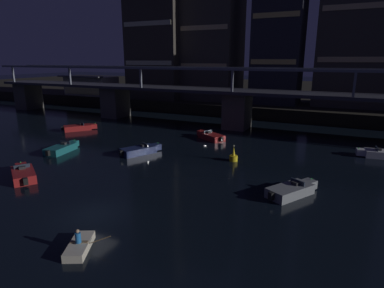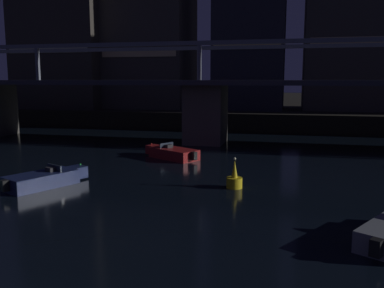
{
  "view_description": "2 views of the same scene",
  "coord_description": "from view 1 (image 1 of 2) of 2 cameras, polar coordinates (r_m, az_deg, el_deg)",
  "views": [
    {
      "loc": [
        15.15,
        -15.32,
        10.6
      ],
      "look_at": [
        0.72,
        14.62,
        1.74
      ],
      "focal_mm": 29.81,
      "sensor_mm": 36.0,
      "label": 1
    },
    {
      "loc": [
        7.91,
        -6.72,
        6.05
      ],
      "look_at": [
        1.46,
        20.53,
        1.72
      ],
      "focal_mm": 39.02,
      "sensor_mm": 36.0,
      "label": 2
    }
  ],
  "objects": [
    {
      "name": "speedboat_mid_center",
      "position": [
        52.09,
        -19.56,
        2.78
      ],
      "size": [
        4.05,
        4.65,
        1.16
      ],
      "color": "maroon",
      "rests_on": "ground"
    },
    {
      "name": "speedboat_mid_left",
      "position": [
        41.24,
        30.9,
        -1.54
      ],
      "size": [
        5.23,
        2.26,
        1.16
      ],
      "color": "silver",
      "rests_on": "ground"
    },
    {
      "name": "speedboat_mid_right",
      "position": [
        40.61,
        -22.24,
        -0.74
      ],
      "size": [
        2.41,
        5.23,
        1.16
      ],
      "color": "#196066",
      "rests_on": "ground"
    },
    {
      "name": "speedboat_near_left",
      "position": [
        37.35,
        -9.26,
        -1.1
      ],
      "size": [
        3.35,
        4.97,
        1.16
      ],
      "color": "#19234C",
      "rests_on": "ground"
    },
    {
      "name": "river_bridge",
      "position": [
        50.53,
        8.14,
        7.46
      ],
      "size": [
        101.68,
        6.4,
        9.38
      ],
      "color": "#4C4944",
      "rests_on": "ground"
    },
    {
      "name": "ground_plane",
      "position": [
        24.01,
        -17.34,
        -12.0
      ],
      "size": [
        400.0,
        400.0,
        0.0
      ],
      "primitive_type": "plane",
      "color": "black"
    },
    {
      "name": "tower_west_low",
      "position": [
        74.67,
        -5.3,
        23.29
      ],
      "size": [
        12.1,
        12.82,
        38.99
      ],
      "color": "#38332D",
      "rests_on": "far_riverbank"
    },
    {
      "name": "channel_buoy",
      "position": [
        34.53,
        7.43,
        -2.25
      ],
      "size": [
        0.9,
        0.9,
        1.76
      ],
      "color": "yellow",
      "rests_on": "ground"
    },
    {
      "name": "speedboat_far_left",
      "position": [
        33.16,
        -27.95,
        -4.77
      ],
      "size": [
        4.8,
        3.77,
        1.16
      ],
      "color": "maroon",
      "rests_on": "ground"
    },
    {
      "name": "speedboat_near_center",
      "position": [
        27.08,
        17.42,
        -7.89
      ],
      "size": [
        3.65,
        4.85,
        1.16
      ],
      "color": "gray",
      "rests_on": "ground"
    },
    {
      "name": "tower_west_tall",
      "position": [
        70.46,
        3.88,
        22.75
      ],
      "size": [
        10.76,
        10.27,
        36.37
      ],
      "color": "#423D38",
      "rests_on": "far_riverbank"
    },
    {
      "name": "far_riverbank",
      "position": [
        97.43,
        16.86,
        8.7
      ],
      "size": [
        240.0,
        80.0,
        2.2
      ],
      "primitive_type": "cube",
      "color": "black",
      "rests_on": "ground"
    },
    {
      "name": "speedboat_near_right",
      "position": [
        43.57,
        3.34,
        1.38
      ],
      "size": [
        4.84,
        3.67,
        1.16
      ],
      "color": "maroon",
      "rests_on": "ground"
    },
    {
      "name": "dinghy_with_paddler",
      "position": [
        20.19,
        -19.48,
        -16.77
      ],
      "size": [
        2.7,
        2.82,
        1.36
      ],
      "color": "beige",
      "rests_on": "ground"
    },
    {
      "name": "waterfront_pavilion",
      "position": [
        81.96,
        -17.58,
        9.93
      ],
      "size": [
        12.4,
        7.4,
        4.7
      ],
      "color": "#B2AD9E",
      "rests_on": "far_riverbank"
    }
  ]
}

